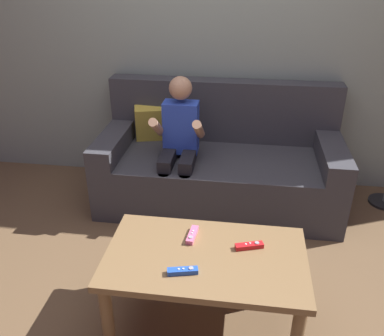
{
  "coord_description": "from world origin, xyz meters",
  "views": [
    {
      "loc": [
        0.29,
        -1.63,
        1.73
      ],
      "look_at": [
        -0.02,
        0.54,
        0.59
      ],
      "focal_mm": 38.13,
      "sensor_mm": 36.0,
      "label": 1
    }
  ],
  "objects_px": {
    "game_remote_pink_near_edge": "(192,235)",
    "game_remote_red_center": "(249,246)",
    "couch": "(219,164)",
    "game_remote_blue_far_corner": "(183,271)",
    "coffee_table": "(205,266)",
    "person_seated_on_couch": "(179,141)"
  },
  "relations": [
    {
      "from": "game_remote_pink_near_edge",
      "to": "game_remote_red_center",
      "type": "bearing_deg",
      "value": -9.58
    },
    {
      "from": "couch",
      "to": "game_remote_blue_far_corner",
      "type": "height_order",
      "value": "couch"
    },
    {
      "from": "game_remote_pink_near_edge",
      "to": "coffee_table",
      "type": "bearing_deg",
      "value": -58.02
    },
    {
      "from": "game_remote_pink_near_edge",
      "to": "game_remote_blue_far_corner",
      "type": "relative_size",
      "value": 0.99
    },
    {
      "from": "person_seated_on_couch",
      "to": "game_remote_pink_near_edge",
      "type": "distance_m",
      "value": 0.97
    },
    {
      "from": "couch",
      "to": "game_remote_pink_near_edge",
      "type": "height_order",
      "value": "couch"
    },
    {
      "from": "game_remote_blue_far_corner",
      "to": "coffee_table",
      "type": "bearing_deg",
      "value": 57.43
    },
    {
      "from": "person_seated_on_couch",
      "to": "game_remote_red_center",
      "type": "height_order",
      "value": "person_seated_on_couch"
    },
    {
      "from": "game_remote_red_center",
      "to": "game_remote_blue_far_corner",
      "type": "distance_m",
      "value": 0.37
    },
    {
      "from": "coffee_table",
      "to": "game_remote_pink_near_edge",
      "type": "xyz_separation_m",
      "value": [
        -0.08,
        0.13,
        0.08
      ]
    },
    {
      "from": "game_remote_pink_near_edge",
      "to": "game_remote_red_center",
      "type": "height_order",
      "value": "same"
    },
    {
      "from": "coffee_table",
      "to": "game_remote_red_center",
      "type": "distance_m",
      "value": 0.24
    },
    {
      "from": "couch",
      "to": "game_remote_pink_near_edge",
      "type": "xyz_separation_m",
      "value": [
        -0.05,
        -1.13,
        0.16
      ]
    },
    {
      "from": "game_remote_pink_near_edge",
      "to": "game_remote_red_center",
      "type": "xyz_separation_m",
      "value": [
        0.29,
        -0.05,
        0.0
      ]
    },
    {
      "from": "couch",
      "to": "game_remote_pink_near_edge",
      "type": "distance_m",
      "value": 1.14
    },
    {
      "from": "game_remote_blue_far_corner",
      "to": "couch",
      "type": "bearing_deg",
      "value": 87.76
    },
    {
      "from": "game_remote_blue_far_corner",
      "to": "game_remote_pink_near_edge",
      "type": "bearing_deg",
      "value": 88.73
    },
    {
      "from": "person_seated_on_couch",
      "to": "game_remote_pink_near_edge",
      "type": "height_order",
      "value": "person_seated_on_couch"
    },
    {
      "from": "game_remote_red_center",
      "to": "game_remote_blue_far_corner",
      "type": "bearing_deg",
      "value": -143.08
    },
    {
      "from": "couch",
      "to": "coffee_table",
      "type": "distance_m",
      "value": 1.26
    },
    {
      "from": "person_seated_on_couch",
      "to": "game_remote_red_center",
      "type": "xyz_separation_m",
      "value": [
        0.52,
        -0.99,
        -0.1
      ]
    },
    {
      "from": "couch",
      "to": "person_seated_on_couch",
      "type": "relative_size",
      "value": 1.78
    }
  ]
}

